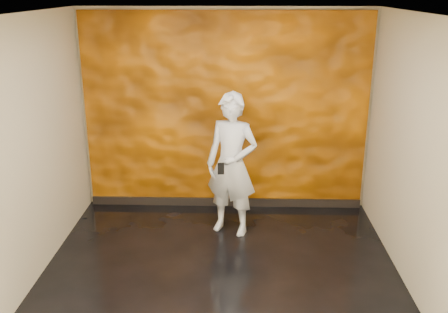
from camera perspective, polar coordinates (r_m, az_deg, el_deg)
room at (r=5.03m, az=-0.50°, el=-0.18°), size 4.02×4.02×2.81m
feature_wall at (r=6.92m, az=0.17°, el=4.97°), size 3.90×0.06×2.75m
baseboard at (r=7.31m, az=0.15°, el=-5.20°), size 3.90×0.04×0.12m
man at (r=6.27m, az=0.90°, el=-0.95°), size 0.78×0.65×1.84m
phone at (r=6.00m, az=-0.36°, el=-1.39°), size 0.08×0.02×0.15m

